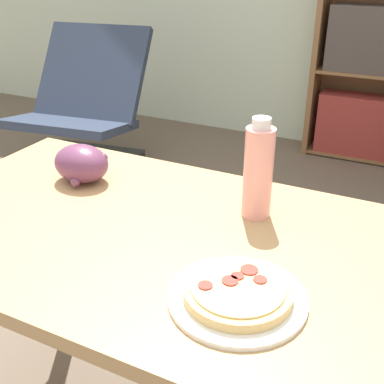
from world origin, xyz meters
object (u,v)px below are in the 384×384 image
lounge_chair_near (83,129)px  grape_bunch (81,164)px  bookshelf (374,35)px  drink_bottle (258,171)px  pizza_on_plate (238,294)px

lounge_chair_near → grape_bunch: bearing=-59.0°
grape_bunch → bookshelf: size_ratio=0.09×
grape_bunch → drink_bottle: drink_bottle is taller
grape_bunch → pizza_on_plate: bearing=-26.7°
grape_bunch → bookshelf: 2.42m
grape_bunch → drink_bottle: 0.50m
grape_bunch → bookshelf: (0.44, 2.38, 0.04)m
drink_bottle → lounge_chair_near: (-1.59, 1.31, -0.55)m
lounge_chair_near → bookshelf: (1.54, 1.04, 0.53)m
grape_bunch → lounge_chair_near: lounge_chair_near is taller
lounge_chair_near → bookshelf: size_ratio=0.51×
grape_bunch → drink_bottle: bearing=3.4°
pizza_on_plate → grape_bunch: grape_bunch is taller
bookshelf → grape_bunch: bearing=-100.6°
pizza_on_plate → bookshelf: bearing=92.7°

